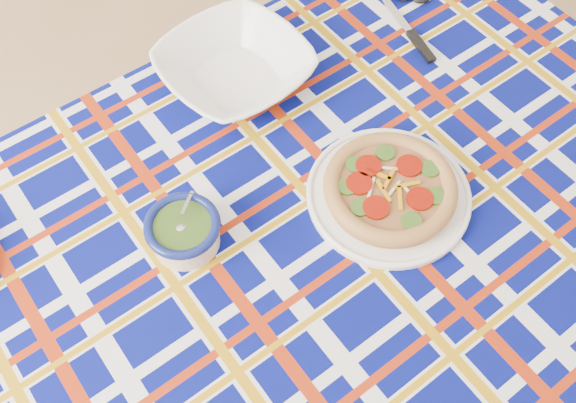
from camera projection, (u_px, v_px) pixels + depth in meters
floor at (133, 288)px, 1.72m from camera, size 4.00×4.00×0.00m
dining_table at (295, 259)px, 1.07m from camera, size 1.51×0.99×0.69m
tablecloth at (295, 252)px, 1.05m from camera, size 1.54×1.02×0.10m
main_focaccia_plate at (390, 188)px, 1.03m from camera, size 0.32×0.32×0.05m
pesto_bowl at (184, 230)px, 0.98m from camera, size 0.14×0.14×0.07m
serving_bowl at (235, 68)px, 1.16m from camera, size 0.29×0.29×0.06m
table_knife at (397, 14)px, 1.28m from camera, size 0.06×0.22×0.01m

